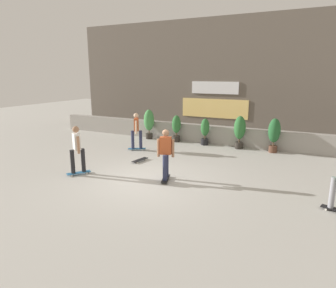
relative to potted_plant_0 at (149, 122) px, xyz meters
The scene contains 12 objects.
ground_plane 6.45m from the potted_plant_0, 60.40° to the right, with size 48.00×48.00×0.00m, color #B2AFA8.
planter_wall 3.22m from the potted_plant_0, ahead, with size 18.00×0.40×0.90m, color gray.
building_backdrop 5.93m from the potted_plant_0, 54.68° to the left, with size 20.00×2.08×6.50m.
potted_plant_0 is the anchor object (origin of this frame).
potted_plant_1 1.61m from the potted_plant_0, ahead, with size 0.45×0.45×1.36m.
potted_plant_2 3.14m from the potted_plant_0, ahead, with size 0.42×0.42×1.30m.
potted_plant_3 4.81m from the potted_plant_0, ahead, with size 0.53×0.53×1.52m.
potted_plant_4 6.32m from the potted_plant_0, ahead, with size 0.52×0.52×1.51m.
skater_far_right 6.48m from the potted_plant_0, 55.15° to the right, with size 0.54×0.82×1.70m.
skater_by_wall_right 2.46m from the potted_plant_0, 73.11° to the right, with size 0.79×0.57×1.70m.
skater_far_left 6.17m from the potted_plant_0, 83.18° to the right, with size 0.61×0.78×1.70m.
skateboard_near_camera 4.32m from the potted_plant_0, 64.89° to the right, with size 0.32×0.82×0.08m.
Camera 1 is at (4.74, -7.98, 3.42)m, focal length 31.93 mm.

